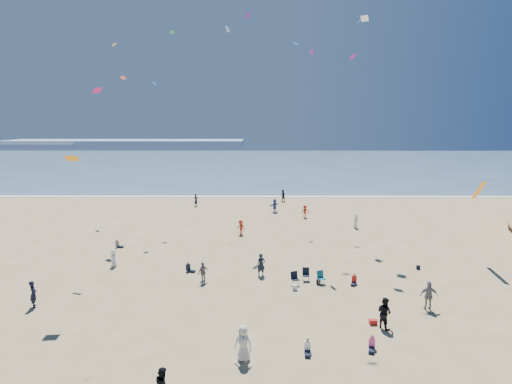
{
  "coord_description": "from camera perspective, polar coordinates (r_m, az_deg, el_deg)",
  "views": [
    {
      "loc": [
        2.13,
        -18.4,
        12.16
      ],
      "look_at": [
        2.0,
        8.0,
        7.43
      ],
      "focal_mm": 28.0,
      "sensor_mm": 36.0,
      "label": 1
    }
  ],
  "objects": [
    {
      "name": "standing_flyers",
      "position": [
        38.24,
        2.07,
        -6.99
      ],
      "size": [
        26.86,
        45.2,
        1.93
      ],
      "color": "black",
      "rests_on": "ground"
    },
    {
      "name": "surf_line",
      "position": [
        64.58,
        -1.61,
        -0.66
      ],
      "size": [
        220.0,
        1.2,
        0.08
      ],
      "primitive_type": "cube",
      "color": "white",
      "rests_on": "ground"
    },
    {
      "name": "kites_aloft",
      "position": [
        32.6,
        15.51,
        14.38
      ],
      "size": [
        42.08,
        42.71,
        29.77
      ],
      "color": "orange",
      "rests_on": "ground"
    },
    {
      "name": "black_backpack",
      "position": [
        31.11,
        8.9,
        -12.59
      ],
      "size": [
        0.3,
        0.22,
        0.38
      ],
      "primitive_type": "cube",
      "color": "black",
      "rests_on": "ground"
    },
    {
      "name": "cooler",
      "position": [
        26.36,
        16.38,
        -17.38
      ],
      "size": [
        0.45,
        0.3,
        0.3
      ],
      "primitive_type": "cube",
      "color": "red",
      "rests_on": "ground"
    },
    {
      "name": "headland_far",
      "position": [
        198.66,
        -18.06,
        6.61
      ],
      "size": [
        110.0,
        20.0,
        3.2
      ],
      "primitive_type": "cube",
      "color": "#7A8EA8",
      "rests_on": "ground"
    },
    {
      "name": "ground",
      "position": [
        22.16,
        -5.75,
        -23.17
      ],
      "size": [
        220.0,
        220.0,
        0.0
      ],
      "primitive_type": "plane",
      "color": "tan",
      "rests_on": "ground"
    },
    {
      "name": "seated_group",
      "position": [
        29.61,
        -1.05,
        -13.2
      ],
      "size": [
        21.87,
        18.54,
        0.84
      ],
      "color": "white",
      "rests_on": "ground"
    },
    {
      "name": "navy_bag",
      "position": [
        36.23,
        22.16,
        -9.94
      ],
      "size": [
        0.28,
        0.18,
        0.34
      ],
      "primitive_type": "cube",
      "color": "black",
      "rests_on": "ground"
    },
    {
      "name": "white_tote",
      "position": [
        29.93,
        5.58,
        -13.44
      ],
      "size": [
        0.35,
        0.2,
        0.4
      ],
      "primitive_type": "cube",
      "color": "silver",
      "rests_on": "ground"
    },
    {
      "name": "ocean",
      "position": [
        114.07,
        -0.79,
        4.05
      ],
      "size": [
        220.0,
        100.0,
        0.06
      ],
      "primitive_type": "cube",
      "color": "#476B84",
      "rests_on": "ground"
    },
    {
      "name": "headland_near",
      "position": [
        210.22,
        -28.95,
        5.85
      ],
      "size": [
        40.0,
        14.0,
        2.0
      ],
      "primitive_type": "cube",
      "color": "#7A8EA8",
      "rests_on": "ground"
    },
    {
      "name": "chair_cluster",
      "position": [
        31.07,
        7.39,
        -11.97
      ],
      "size": [
        2.77,
        1.49,
        1.0
      ],
      "color": "black",
      "rests_on": "ground"
    }
  ]
}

